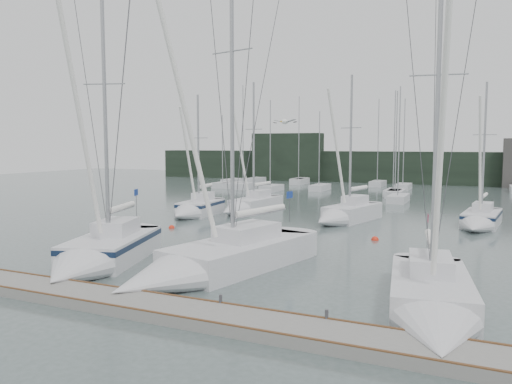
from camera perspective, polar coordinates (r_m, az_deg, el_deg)
ground at (r=23.12m, az=-3.59°, el=-9.99°), size 160.00×160.00×0.00m
dock at (r=18.99m, az=-10.92°, el=-12.92°), size 24.00×2.00×0.40m
far_treeline at (r=82.39m, az=17.22°, el=2.69°), size 90.00×4.00×5.00m
far_building_left at (r=85.31m, az=3.60°, el=4.02°), size 12.00×3.00×8.00m
mast_forest at (r=68.27m, az=11.50°, el=0.60°), size 53.78×25.70×14.87m
sailboat_near_left at (r=26.26m, az=-17.66°, el=-6.90°), size 5.93×10.21×15.60m
sailboat_near_center at (r=23.43m, az=-5.96°, el=-8.24°), size 6.17×12.52×18.02m
sailboat_near_right at (r=18.77m, az=19.61°, el=-12.26°), size 4.18×9.85×14.67m
sailboat_mid_a at (r=43.01m, az=-7.05°, el=-1.98°), size 3.15×7.26×11.18m
sailboat_mid_b at (r=45.00m, az=-1.03°, el=-1.65°), size 3.41×8.50×12.54m
sailboat_mid_c at (r=39.91m, az=9.91°, el=-2.61°), size 4.34×8.43×12.38m
sailboat_mid_d at (r=40.24m, az=24.16°, el=-3.03°), size 3.20×7.91×11.49m
buoy_a at (r=36.39m, az=-1.41°, el=-4.27°), size 0.48×0.48×0.48m
buoy_b at (r=33.21m, az=13.44°, el=-5.37°), size 0.49×0.49×0.49m
buoy_c at (r=37.37m, az=-9.63°, el=-4.09°), size 0.45×0.45×0.45m
seagull at (r=20.87m, az=3.31°, el=8.04°), size 1.09×0.54×0.22m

